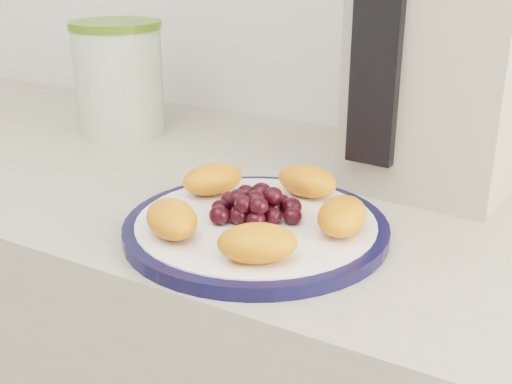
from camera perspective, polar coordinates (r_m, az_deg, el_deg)
The scene contains 7 objects.
plate_rim at distance 0.71m, azimuth 0.00°, elevation -3.21°, with size 0.29×0.29×0.01m, color #101237.
plate_face at distance 0.71m, azimuth 0.00°, elevation -3.13°, with size 0.26×0.26×0.02m, color white.
canister at distance 1.10m, azimuth -12.04°, elevation 9.57°, with size 0.14×0.14×0.17m, color #305719.
canister_lid at distance 1.08m, azimuth -12.42°, elevation 14.31°, with size 0.15×0.15×0.01m, color #4B6A22.
appliance_body at distance 0.89m, azimuth 17.36°, elevation 11.86°, with size 0.19×0.27×0.34m, color #ADA595.
appliance_panel at distance 0.77m, azimuth 10.67°, elevation 11.52°, with size 0.06×0.02×0.25m, color black.
fruit_plate at distance 0.69m, azimuth 0.13°, elevation -1.35°, with size 0.25×0.25×0.04m.
Camera 1 is at (0.41, 0.49, 1.20)m, focal length 45.00 mm.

